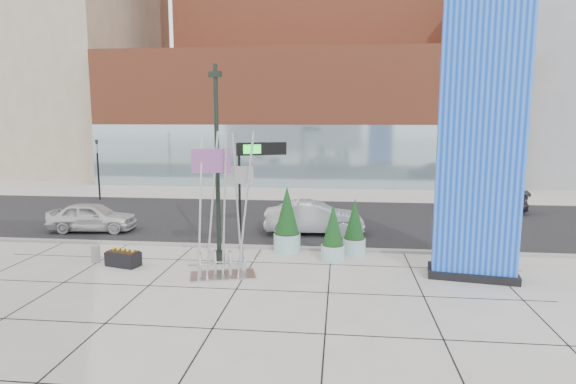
# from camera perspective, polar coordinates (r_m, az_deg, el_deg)

# --- Properties ---
(ground) EXTENTS (160.00, 160.00, 0.00)m
(ground) POSITION_cam_1_polar(r_m,az_deg,el_deg) (17.31, -8.69, -10.06)
(ground) COLOR #9E9991
(ground) RESTS_ON ground
(street_asphalt) EXTENTS (80.00, 12.00, 0.02)m
(street_asphalt) POSITION_cam_1_polar(r_m,az_deg,el_deg) (26.75, -3.19, -3.18)
(street_asphalt) COLOR black
(street_asphalt) RESTS_ON ground
(curb_edge) EXTENTS (80.00, 0.30, 0.12)m
(curb_edge) POSITION_cam_1_polar(r_m,az_deg,el_deg) (21.01, -5.89, -6.43)
(curb_edge) COLOR gray
(curb_edge) RESTS_ON ground
(tower_podium) EXTENTS (34.00, 10.00, 11.00)m
(tower_podium) POSITION_cam_1_polar(r_m,az_deg,el_deg) (42.94, 1.83, 8.73)
(tower_podium) COLOR brown
(tower_podium) RESTS_ON ground
(tower_glass_front) EXTENTS (34.00, 0.60, 5.00)m
(tower_glass_front) POSITION_cam_1_polar(r_m,az_deg,el_deg) (38.28, 1.25, 4.23)
(tower_glass_front) COLOR #8CA5B2
(tower_glass_front) RESTS_ON ground
(building_beige_left) EXTENTS (18.00, 20.00, 34.00)m
(building_beige_left) POSITION_cam_1_polar(r_m,az_deg,el_deg) (59.42, -26.12, 19.06)
(building_beige_left) COLOR gray
(building_beige_left) RESTS_ON ground
(blue_pylon) EXTENTS (3.16, 1.79, 9.94)m
(blue_pylon) POSITION_cam_1_polar(r_m,az_deg,el_deg) (17.56, 21.81, 5.68)
(blue_pylon) COLOR #0C3EBF
(blue_pylon) RESTS_ON ground
(lamp_post) EXTENTS (0.51, 0.41, 7.50)m
(lamp_post) POSITION_cam_1_polar(r_m,az_deg,el_deg) (18.34, -8.34, 0.90)
(lamp_post) COLOR black
(lamp_post) RESTS_ON ground
(public_art_sculpture) EXTENTS (2.49, 1.72, 5.14)m
(public_art_sculpture) POSITION_cam_1_polar(r_m,az_deg,el_deg) (17.07, -7.76, -5.58)
(public_art_sculpture) COLOR silver
(public_art_sculpture) RESTS_ON ground
(concrete_bollard) EXTENTS (0.34, 0.34, 0.66)m
(concrete_bollard) POSITION_cam_1_polar(r_m,az_deg,el_deg) (20.24, -21.84, -6.82)
(concrete_bollard) COLOR gray
(concrete_bollard) RESTS_ON ground
(overhead_street_sign) EXTENTS (2.05, 0.99, 4.54)m
(overhead_street_sign) POSITION_cam_1_polar(r_m,az_deg,el_deg) (19.97, -3.65, 3.99)
(overhead_street_sign) COLOR black
(overhead_street_sign) RESTS_ON ground
(round_planter_east) EXTENTS (0.93, 0.93, 2.32)m
(round_planter_east) POSITION_cam_1_polar(r_m,az_deg,el_deg) (19.93, 7.88, -4.23)
(round_planter_east) COLOR #92C0C4
(round_planter_east) RESTS_ON ground
(round_planter_mid) EXTENTS (0.91, 0.91, 2.28)m
(round_planter_mid) POSITION_cam_1_polar(r_m,az_deg,el_deg) (18.89, 5.35, -4.98)
(round_planter_mid) COLOR #92C0C4
(round_planter_mid) RESTS_ON ground
(round_planter_west) EXTENTS (1.12, 1.12, 2.79)m
(round_planter_west) POSITION_cam_1_polar(r_m,az_deg,el_deg) (19.99, -0.12, -3.45)
(round_planter_west) COLOR #92C0C4
(round_planter_west) RESTS_ON ground
(box_planter_north) EXTENTS (1.38, 0.94, 0.69)m
(box_planter_north) POSITION_cam_1_polar(r_m,az_deg,el_deg) (19.39, -18.95, -7.38)
(box_planter_north) COLOR black
(box_planter_north) RESTS_ON ground
(car_white_west) EXTENTS (4.32, 2.04, 1.43)m
(car_white_west) POSITION_cam_1_polar(r_m,az_deg,el_deg) (25.59, -22.18, -2.78)
(car_white_west) COLOR silver
(car_white_west) RESTS_ON ground
(car_silver_mid) EXTENTS (4.84, 1.99, 1.56)m
(car_silver_mid) POSITION_cam_1_polar(r_m,az_deg,el_deg) (23.22, 3.08, -3.09)
(car_silver_mid) COLOR #B0B3B8
(car_silver_mid) RESTS_ON ground
(car_dark_east) EXTENTS (4.95, 2.85, 1.35)m
(car_dark_east) POSITION_cam_1_polar(r_m,az_deg,el_deg) (30.82, 22.34, -0.98)
(car_dark_east) COLOR black
(car_dark_east) RESTS_ON ground
(traffic_signal) EXTENTS (0.15, 0.18, 4.10)m
(traffic_signal) POSITION_cam_1_polar(r_m,az_deg,el_deg) (35.02, -21.60, 2.85)
(traffic_signal) COLOR black
(traffic_signal) RESTS_ON ground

